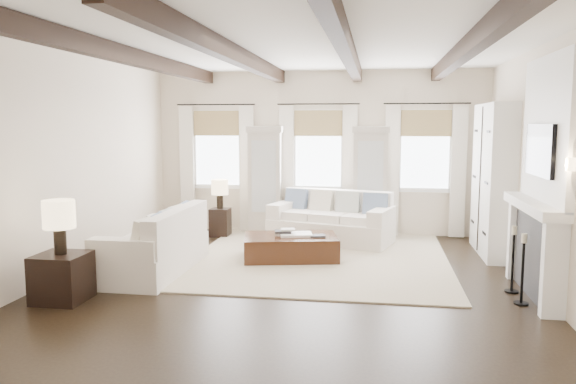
% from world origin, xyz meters
% --- Properties ---
extents(ground, '(7.50, 7.50, 0.00)m').
position_xyz_m(ground, '(0.00, 0.00, 0.00)').
color(ground, black).
rests_on(ground, ground).
extents(room_shell, '(6.54, 7.54, 3.22)m').
position_xyz_m(room_shell, '(0.75, 0.90, 1.89)').
color(room_shell, beige).
rests_on(room_shell, ground).
extents(area_rug, '(4.07, 4.44, 0.02)m').
position_xyz_m(area_rug, '(0.25, 1.58, 0.01)').
color(area_rug, '#BEB095').
rests_on(area_rug, ground).
extents(sofa_back, '(2.38, 1.57, 0.94)m').
position_xyz_m(sofa_back, '(0.34, 2.89, 0.37)').
color(sofa_back, white).
rests_on(sofa_back, ground).
extents(sofa_left, '(1.00, 2.20, 0.94)m').
position_xyz_m(sofa_left, '(-2.01, 0.36, 0.38)').
color(sofa_left, white).
rests_on(sofa_left, ground).
extents(ottoman, '(1.63, 1.21, 0.39)m').
position_xyz_m(ottoman, '(-0.20, 1.43, 0.19)').
color(ottoman, black).
rests_on(ottoman, ground).
extents(tray, '(0.57, 0.48, 0.04)m').
position_xyz_m(tray, '(-0.12, 1.45, 0.41)').
color(tray, white).
rests_on(tray, ottoman).
extents(book_lower, '(0.30, 0.25, 0.04)m').
position_xyz_m(book_lower, '(-0.33, 1.44, 0.45)').
color(book_lower, '#262628').
rests_on(book_lower, tray).
extents(book_upper, '(0.25, 0.21, 0.03)m').
position_xyz_m(book_upper, '(-0.25, 1.45, 0.48)').
color(book_upper, beige).
rests_on(book_upper, book_lower).
extents(book_loose, '(0.27, 0.23, 0.03)m').
position_xyz_m(book_loose, '(0.23, 1.40, 0.40)').
color(book_loose, '#262628').
rests_on(book_loose, ottoman).
extents(side_table_front, '(0.59, 0.59, 0.59)m').
position_xyz_m(side_table_front, '(-2.66, -1.11, 0.29)').
color(side_table_front, black).
rests_on(side_table_front, ground).
extents(lamp_front, '(0.39, 0.39, 0.66)m').
position_xyz_m(lamp_front, '(-2.66, -1.11, 1.04)').
color(lamp_front, black).
rests_on(lamp_front, side_table_front).
extents(side_table_back, '(0.36, 0.36, 0.54)m').
position_xyz_m(side_table_back, '(-1.84, 3.08, 0.27)').
color(side_table_back, black).
rests_on(side_table_back, ground).
extents(lamp_back, '(0.33, 0.33, 0.56)m').
position_xyz_m(lamp_back, '(-1.84, 3.08, 0.92)').
color(lamp_back, black).
rests_on(lamp_back, side_table_back).
extents(candlestick_near, '(0.18, 0.18, 0.87)m').
position_xyz_m(candlestick_near, '(2.90, -0.37, 0.36)').
color(candlestick_near, black).
rests_on(candlestick_near, ground).
extents(candlestick_far, '(0.18, 0.18, 0.87)m').
position_xyz_m(candlestick_far, '(2.90, 0.12, 0.36)').
color(candlestick_far, black).
rests_on(candlestick_far, ground).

